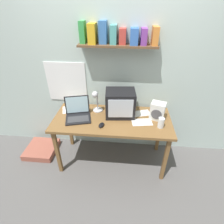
% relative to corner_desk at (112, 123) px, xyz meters
% --- Properties ---
extents(ground_plane, '(12.00, 12.00, 0.00)m').
position_rel_corner_desk_xyz_m(ground_plane, '(0.00, 0.00, -0.68)').
color(ground_plane, '#5B5857').
extents(back_wall, '(5.60, 0.24, 2.60)m').
position_rel_corner_desk_xyz_m(back_wall, '(-0.00, 0.40, 0.62)').
color(back_wall, silver).
rests_on(back_wall, ground_plane).
extents(corner_desk, '(1.52, 0.68, 0.75)m').
position_rel_corner_desk_xyz_m(corner_desk, '(0.00, 0.00, 0.00)').
color(corner_desk, brown).
rests_on(corner_desk, ground_plane).
extents(crt_monitor, '(0.40, 0.33, 0.34)m').
position_rel_corner_desk_xyz_m(crt_monitor, '(0.10, 0.11, 0.24)').
color(crt_monitor, black).
rests_on(crt_monitor, corner_desk).
extents(laptop, '(0.37, 0.34, 0.26)m').
position_rel_corner_desk_xyz_m(laptop, '(-0.45, -0.00, 0.14)').
color(laptop, black).
rests_on(laptop, corner_desk).
extents(desk_lamp, '(0.13, 0.16, 0.31)m').
position_rel_corner_desk_xyz_m(desk_lamp, '(-0.23, 0.15, 0.26)').
color(desk_lamp, silver).
rests_on(desk_lamp, corner_desk).
extents(juice_glass, '(0.07, 0.07, 0.13)m').
position_rel_corner_desk_xyz_m(juice_glass, '(0.60, -0.13, 0.13)').
color(juice_glass, white).
rests_on(juice_glass, corner_desk).
extents(space_heater, '(0.21, 0.19, 0.23)m').
position_rel_corner_desk_xyz_m(space_heater, '(0.57, 0.06, 0.18)').
color(space_heater, silver).
rests_on(space_heater, corner_desk).
extents(computer_mouse, '(0.08, 0.12, 0.03)m').
position_rel_corner_desk_xyz_m(computer_mouse, '(-0.11, -0.17, 0.09)').
color(computer_mouse, black).
rests_on(computer_mouse, corner_desk).
extents(loose_paper_near_laptop, '(0.27, 0.19, 0.00)m').
position_rel_corner_desk_xyz_m(loose_paper_near_laptop, '(0.38, -0.05, 0.07)').
color(loose_paper_near_laptop, silver).
rests_on(loose_paper_near_laptop, corner_desk).
extents(open_notebook, '(0.27, 0.25, 0.00)m').
position_rel_corner_desk_xyz_m(open_notebook, '(-0.60, 0.17, 0.07)').
color(open_notebook, white).
rests_on(open_notebook, corner_desk).
extents(loose_paper_near_monitor, '(0.27, 0.21, 0.00)m').
position_rel_corner_desk_xyz_m(loose_paper_near_monitor, '(0.38, 0.16, 0.07)').
color(loose_paper_near_monitor, white).
rests_on(loose_paper_near_monitor, corner_desk).
extents(floor_cushion, '(0.45, 0.45, 0.09)m').
position_rel_corner_desk_xyz_m(floor_cushion, '(-1.13, 0.06, -0.64)').
color(floor_cushion, '#9F5544').
rests_on(floor_cushion, ground_plane).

